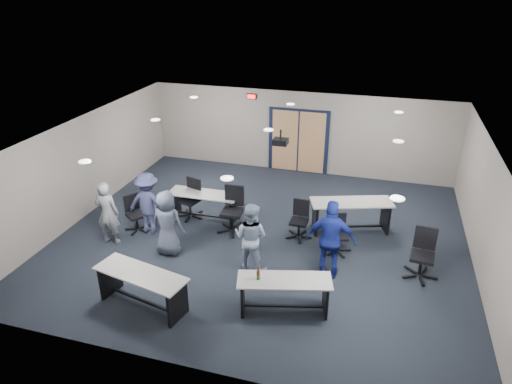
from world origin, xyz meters
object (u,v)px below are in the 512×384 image
(chair_back_b, at_px, (232,210))
(person_back, at_px, (148,203))
(chair_loose_left, at_px, (136,214))
(person_navy, at_px, (331,240))
(chair_back_c, at_px, (299,220))
(chair_loose_right, at_px, (423,255))
(chair_back_a, at_px, (189,199))
(person_plaid, at_px, (167,223))
(table_back_left, at_px, (204,201))
(table_front_right, at_px, (284,289))
(table_front_left, at_px, (142,284))
(chair_back_d, at_px, (339,235))
(table_back_right, at_px, (351,211))
(person_gray, at_px, (107,213))
(person_lightblue, at_px, (251,237))

(chair_back_b, height_order, person_back, person_back)
(chair_loose_left, distance_m, person_navy, 5.11)
(chair_back_c, bearing_deg, chair_loose_right, -15.85)
(person_navy, height_order, person_back, person_navy)
(chair_back_a, xyz_separation_m, chair_loose_right, (5.96, -1.16, 0.02))
(chair_loose_left, bearing_deg, person_plaid, -84.76)
(table_back_left, distance_m, person_back, 1.52)
(table_front_right, bearing_deg, chair_back_a, 122.97)
(table_back_left, height_order, chair_back_c, chair_back_c)
(table_back_left, bearing_deg, table_front_left, -87.87)
(chair_back_a, distance_m, chair_back_b, 1.43)
(person_plaid, bearing_deg, chair_back_c, -150.35)
(chair_back_a, xyz_separation_m, chair_back_c, (3.07, -0.25, -0.05))
(table_front_right, bearing_deg, chair_back_d, 58.16)
(table_back_right, bearing_deg, person_back, 178.38)
(person_gray, distance_m, person_back, 1.02)
(chair_back_c, relative_size, person_navy, 0.54)
(chair_loose_left, xyz_separation_m, person_gray, (-0.34, -0.70, 0.33))
(chair_back_c, relative_size, chair_back_d, 1.04)
(chair_back_c, xyz_separation_m, person_plaid, (-2.82, -1.54, 0.31))
(chair_back_d, relative_size, person_navy, 0.52)
(chair_back_d, xyz_separation_m, person_navy, (-0.07, -1.02, 0.44))
(table_front_left, height_order, table_back_right, table_back_right)
(person_plaid, bearing_deg, person_gray, -0.40)
(chair_loose_left, bearing_deg, chair_back_a, -8.85)
(chair_loose_right, xyz_separation_m, person_lightblue, (-3.66, -0.71, 0.25))
(chair_back_d, xyz_separation_m, person_gray, (-5.47, -1.11, 0.34))
(table_back_left, xyz_separation_m, chair_back_c, (2.65, -0.26, -0.03))
(chair_loose_right, relative_size, person_gray, 0.69)
(table_front_right, height_order, chair_back_a, chair_back_a)
(table_back_right, xyz_separation_m, person_navy, (-0.25, -2.13, 0.35))
(person_navy, bearing_deg, chair_back_b, -25.86)
(chair_loose_right, xyz_separation_m, person_navy, (-1.93, -0.51, 0.35))
(table_back_left, xyz_separation_m, chair_back_d, (3.68, -0.65, -0.05))
(chair_back_c, height_order, person_navy, person_navy)
(chair_back_d, height_order, person_lightblue, person_lightblue)
(table_back_right, xyz_separation_m, chair_back_b, (-2.91, -0.87, 0.03))
(chair_back_a, height_order, person_gray, person_gray)
(table_back_right, bearing_deg, person_navy, -114.79)
(chair_back_a, bearing_deg, chair_back_b, -1.27)
(chair_back_b, bearing_deg, table_back_right, 13.42)
(chair_back_c, xyz_separation_m, chair_loose_right, (2.89, -0.90, 0.07))
(table_front_right, relative_size, chair_back_d, 2.02)
(chair_back_b, height_order, chair_back_d, chair_back_b)
(table_back_right, bearing_deg, person_gray, -176.77)
(chair_back_c, bearing_deg, table_back_left, 175.88)
(chair_back_a, height_order, person_plaid, person_plaid)
(chair_loose_left, bearing_deg, table_back_left, -18.47)
(person_navy, bearing_deg, chair_loose_right, -165.68)
(person_gray, xyz_separation_m, person_plaid, (1.61, -0.04, -0.01))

